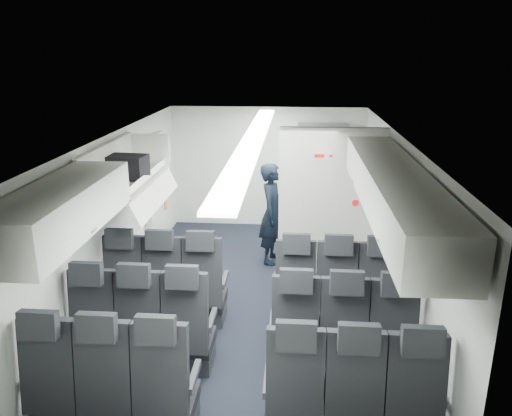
# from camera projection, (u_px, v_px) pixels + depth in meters

# --- Properties ---
(cabin_shell) EXTENTS (3.41, 6.01, 2.16)m
(cabin_shell) POSITION_uv_depth(u_px,v_px,m) (253.00, 220.00, 6.04)
(cabin_shell) COLOR black
(cabin_shell) RESTS_ON ground
(seat_row_front) EXTENTS (3.33, 0.56, 1.24)m
(seat_row_front) POSITION_uv_depth(u_px,v_px,m) (250.00, 294.00, 5.76)
(seat_row_front) COLOR black
(seat_row_front) RESTS_ON cabin_shell
(seat_row_mid) EXTENTS (3.33, 0.56, 1.24)m
(seat_row_mid) POSITION_uv_depth(u_px,v_px,m) (242.00, 337.00, 4.90)
(seat_row_mid) COLOR black
(seat_row_mid) RESTS_ON cabin_shell
(seat_row_rear) EXTENTS (3.33, 0.56, 1.24)m
(seat_row_rear) POSITION_uv_depth(u_px,v_px,m) (230.00, 398.00, 4.05)
(seat_row_rear) COLOR black
(seat_row_rear) RESTS_ON cabin_shell
(overhead_bin_left_rear) EXTENTS (0.53, 1.80, 0.40)m
(overhead_bin_left_rear) POSITION_uv_depth(u_px,v_px,m) (60.00, 211.00, 4.02)
(overhead_bin_left_rear) COLOR silver
(overhead_bin_left_rear) RESTS_ON cabin_shell
(overhead_bin_left_front_open) EXTENTS (0.64, 1.70, 0.72)m
(overhead_bin_left_front_open) POSITION_uv_depth(u_px,v_px,m) (127.00, 174.00, 5.73)
(overhead_bin_left_front_open) COLOR #9E9E93
(overhead_bin_left_front_open) RESTS_ON cabin_shell
(overhead_bin_right_rear) EXTENTS (0.53, 1.80, 0.40)m
(overhead_bin_right_rear) POSITION_uv_depth(u_px,v_px,m) (414.00, 219.00, 3.82)
(overhead_bin_right_rear) COLOR silver
(overhead_bin_right_rear) RESTS_ON cabin_shell
(overhead_bin_right_front) EXTENTS (0.53, 1.70, 0.40)m
(overhead_bin_right_front) POSITION_uv_depth(u_px,v_px,m) (378.00, 168.00, 5.48)
(overhead_bin_right_front) COLOR silver
(overhead_bin_right_front) RESTS_ON cabin_shell
(bulkhead_partition) EXTENTS (1.40, 0.15, 2.13)m
(bulkhead_partition) POSITION_uv_depth(u_px,v_px,m) (330.00, 206.00, 6.74)
(bulkhead_partition) COLOR silver
(bulkhead_partition) RESTS_ON cabin_shell
(galley_unit) EXTENTS (0.85, 0.52, 1.90)m
(galley_unit) POSITION_uv_depth(u_px,v_px,m) (321.00, 180.00, 8.61)
(galley_unit) COLOR #939399
(galley_unit) RESTS_ON cabin_shell
(boarding_door) EXTENTS (0.12, 1.27, 1.86)m
(boarding_door) POSITION_uv_depth(u_px,v_px,m) (156.00, 195.00, 7.69)
(boarding_door) COLOR silver
(boarding_door) RESTS_ON cabin_shell
(flight_attendant) EXTENTS (0.47, 0.62, 1.53)m
(flight_attendant) POSITION_uv_depth(u_px,v_px,m) (272.00, 214.00, 7.42)
(flight_attendant) COLOR black
(flight_attendant) RESTS_ON ground
(carry_on_bag) EXTENTS (0.46, 0.35, 0.26)m
(carry_on_bag) POSITION_uv_depth(u_px,v_px,m) (127.00, 167.00, 5.69)
(carry_on_bag) COLOR black
(carry_on_bag) RESTS_ON overhead_bin_left_front_open
(papers) EXTENTS (0.17, 0.10, 0.13)m
(papers) POSITION_uv_depth(u_px,v_px,m) (285.00, 195.00, 7.26)
(papers) COLOR white
(papers) RESTS_ON flight_attendant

